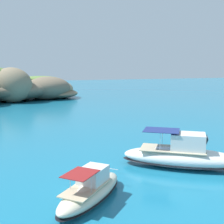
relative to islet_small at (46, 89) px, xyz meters
name	(u,v)px	position (x,y,z in m)	size (l,w,h in m)	color
islet_small	(46,89)	(0.00, 0.00, 0.00)	(22.26, 16.88, 6.19)	#9E8966
motorboat_white	(182,156)	(-2.73, -61.37, -1.52)	(9.30, 8.51, 3.04)	white
motorboat_cream	(91,190)	(-11.68, -63.79, -1.81)	(6.51, 5.87, 2.12)	beige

